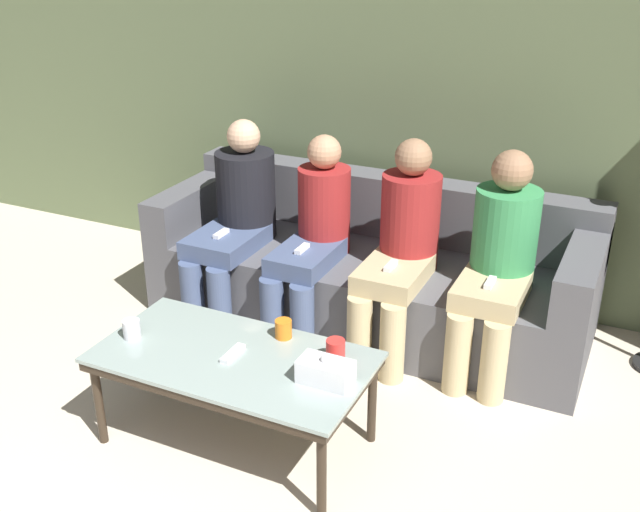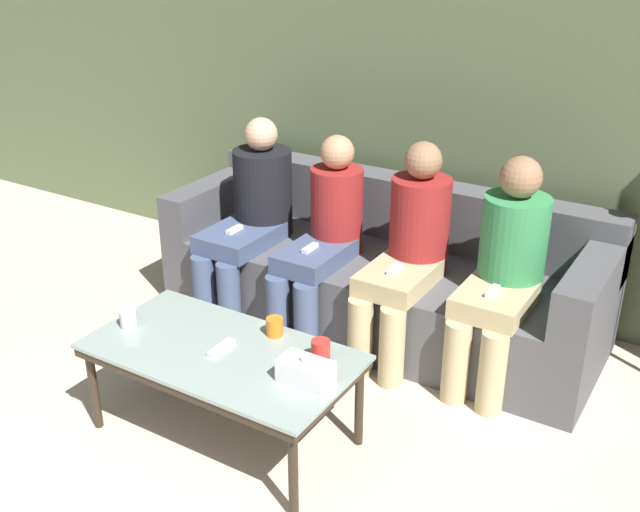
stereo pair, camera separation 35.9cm
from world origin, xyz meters
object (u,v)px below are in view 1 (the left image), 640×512
couch (371,272)px  seated_person_mid_right (402,244)px  cup_near_left (283,329)px  seated_person_right_end (499,259)px  coffee_table (233,364)px  cup_far_center (336,351)px  game_remote (233,353)px  seated_person_mid_left (314,233)px  cup_near_right (132,329)px  seated_person_left_end (237,214)px  tissue_box (326,371)px

couch → seated_person_mid_right: size_ratio=2.17×
cup_near_left → seated_person_right_end: size_ratio=0.07×
couch → cup_near_left: (0.01, -1.10, 0.20)m
couch → coffee_table: couch is taller
cup_near_left → cup_far_center: (0.29, -0.08, 0.01)m
couch → game_remote: couch is taller
seated_person_mid_left → coffee_table: bearing=-82.7°
cup_far_center → cup_near_right: bearing=-166.6°
couch → coffee_table: size_ratio=2.08×
coffee_table → seated_person_left_end: 1.30m
seated_person_mid_left → cup_near_right: bearing=-106.6°
seated_person_right_end → cup_far_center: bearing=-115.0°
coffee_table → game_remote: size_ratio=7.93×
couch → seated_person_mid_left: seated_person_mid_left is taller
cup_near_right → tissue_box: bearing=3.0°
cup_far_center → seated_person_mid_left: (-0.55, 0.94, 0.08)m
couch → cup_far_center: couch is taller
seated_person_left_end → cup_far_center: bearing=-42.3°
coffee_table → seated_person_mid_right: seated_person_mid_right is taller
coffee_table → seated_person_mid_left: 1.12m
seated_person_right_end → cup_near_right: bearing=-138.7°
seated_person_left_end → seated_person_mid_left: size_ratio=1.03×
cup_near_right → seated_person_mid_right: size_ratio=0.08×
cup_near_right → seated_person_left_end: (-0.16, 1.18, 0.11)m
cup_near_left → game_remote: cup_near_left is taller
cup_near_right → tissue_box: tissue_box is taller
cup_far_center → coffee_table: bearing=-159.9°
couch → seated_person_right_end: (0.76, -0.20, 0.32)m
cup_near_left → seated_person_right_end: bearing=50.4°
seated_person_right_end → tissue_box: bearing=-110.4°
cup_near_right → seated_person_left_end: bearing=97.7°
game_remote → seated_person_right_end: (0.87, 1.13, 0.15)m
game_remote → cup_near_left: bearing=61.2°
tissue_box → seated_person_mid_right: 1.13m
tissue_box → seated_person_mid_left: (-0.59, 1.11, 0.08)m
coffee_table → game_remote: 0.05m
tissue_box → seated_person_right_end: seated_person_right_end is taller
tissue_box → seated_person_mid_left: size_ratio=0.20×
cup_near_left → seated_person_mid_right: size_ratio=0.07×
couch → seated_person_left_end: size_ratio=2.19×
seated_person_left_end → tissue_box: bearing=-46.0°
cup_near_right → cup_far_center: cup_far_center is taller
cup_far_center → seated_person_mid_right: bearing=93.0°
seated_person_mid_left → seated_person_right_end: bearing=1.8°
tissue_box → game_remote: 0.45m
tissue_box → seated_person_mid_left: bearing=117.9°
tissue_box → coffee_table: bearing=178.3°
cup_far_center → seated_person_left_end: 1.44m
couch → seated_person_left_end: seated_person_left_end is taller
coffee_table → cup_near_right: 0.50m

